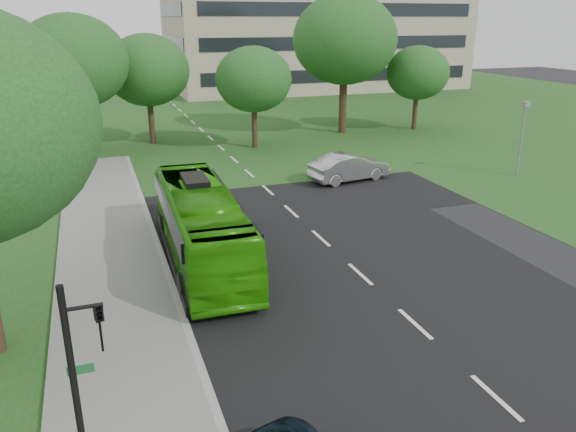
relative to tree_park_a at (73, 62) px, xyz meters
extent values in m
plane|color=black|center=(9.96, -25.98, -6.68)|extent=(160.00, 160.00, 0.00)
cube|color=black|center=(9.96, -5.98, -6.67)|extent=(14.00, 120.00, 0.01)
cube|color=black|center=(9.96, -11.98, -6.67)|extent=(80.00, 12.00, 0.01)
cube|color=silver|center=(9.96, -10.98, -6.66)|extent=(0.15, 90.00, 0.01)
cube|color=#204B19|center=(9.96, 19.02, -6.66)|extent=(120.00, 60.00, 0.01)
cylinder|color=black|center=(0.00, 0.00, -4.81)|extent=(0.56, 0.56, 3.73)
ellipsoid|color=#1B4B19|center=(0.00, 0.00, 0.02)|extent=(7.41, 7.41, 6.30)
cylinder|color=black|center=(5.21, 3.52, -5.12)|extent=(0.47, 0.47, 3.12)
ellipsoid|color=#1B4B19|center=(5.21, 3.52, -0.99)|extent=(6.43, 6.43, 5.46)
cylinder|color=black|center=(12.48, -0.59, -5.24)|extent=(0.43, 0.43, 2.87)
ellipsoid|color=#1B4B19|center=(12.48, -0.59, -1.53)|extent=(5.70, 5.70, 4.85)
cylinder|color=black|center=(21.36, 2.66, -4.52)|extent=(0.65, 0.65, 4.32)
ellipsoid|color=#1B4B19|center=(21.36, 2.66, 1.11)|extent=(8.68, 8.68, 7.38)
cylinder|color=black|center=(28.11, 1.91, -5.29)|extent=(0.42, 0.42, 2.77)
ellipsoid|color=#1B4B19|center=(28.11, 1.91, -1.72)|extent=(5.46, 5.46, 4.64)
imported|color=#2B970B|center=(4.46, -20.51, -5.16)|extent=(2.84, 10.98, 3.04)
imported|color=#B0AFB4|center=(15.30, -11.59, -5.84)|extent=(5.34, 2.67, 1.68)
cylinder|color=black|center=(-0.15, -31.98, -4.20)|extent=(0.14, 0.14, 4.96)
cylinder|color=black|center=(0.20, -31.98, -2.22)|extent=(0.69, 0.08, 0.08)
imported|color=black|center=(0.45, -31.98, -2.71)|extent=(0.21, 0.23, 0.99)
cube|color=#195926|center=(0.00, -31.98, -3.51)|extent=(0.50, 0.04, 0.18)
cylinder|color=gray|center=(25.96, -13.98, -4.50)|extent=(0.13, 0.13, 4.37)
cube|color=gray|center=(25.96, -13.98, -2.20)|extent=(0.40, 0.35, 0.33)
camera|label=1|loc=(0.71, -41.78, 2.75)|focal=35.00mm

